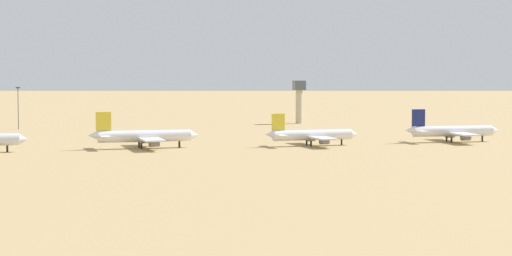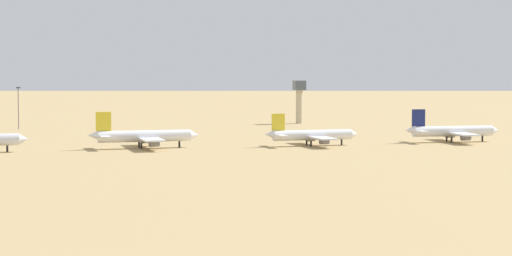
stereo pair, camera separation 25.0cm
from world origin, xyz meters
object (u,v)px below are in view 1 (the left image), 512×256
Objects in this scene: parked_jet_yellow_3 at (312,135)px; control_tower at (299,98)px; light_pole_mid at (18,105)px; parked_jet_navy_4 at (452,131)px; parked_jet_yellow_2 at (143,136)px.

control_tower is (29.93, 121.93, 8.37)m from parked_jet_yellow_3.
control_tower is 127.59m from light_pole_mid.
parked_jet_navy_4 is 183.63m from light_pole_mid.
control_tower is (86.74, 118.74, 8.02)m from parked_jet_yellow_2.
light_pole_mid is (-150.25, 105.38, 6.31)m from parked_jet_navy_4.
parked_jet_navy_4 is at bearing -35.04° from light_pole_mid.
parked_jet_navy_4 is 120.40m from control_tower.
parked_jet_navy_4 is (110.03, 0.89, -0.13)m from parked_jet_yellow_2.
light_pole_mid is at bearing 146.28° from parked_jet_navy_4.
control_tower reaches higher than light_pole_mid.
control_tower is at bearing 102.50° from parked_jet_navy_4.
parked_jet_navy_4 is (53.22, 4.09, 0.21)m from parked_jet_yellow_3.
parked_jet_yellow_3 is 1.89× the size of light_pole_mid.
light_pole_mid is (-97.03, 109.47, 6.53)m from parked_jet_yellow_3.
parked_jet_yellow_2 is 110.03m from parked_jet_navy_4.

